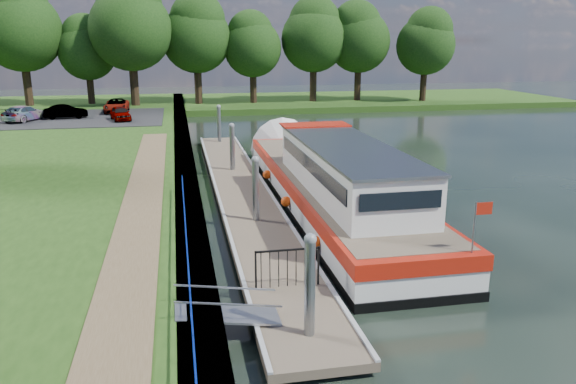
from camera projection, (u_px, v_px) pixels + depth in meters
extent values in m
plane|color=black|center=(304.00, 338.00, 13.98)|extent=(160.00, 160.00, 0.00)
cube|color=#473D2D|center=(186.00, 183.00, 27.60)|extent=(1.10, 90.00, 0.78)
cube|color=#214212|center=(306.00, 101.00, 65.39)|extent=(60.00, 18.00, 0.60)
cube|color=brown|center=(139.00, 221.00, 20.51)|extent=(1.60, 40.00, 0.05)
cube|color=black|center=(79.00, 118.00, 47.67)|extent=(14.00, 12.00, 0.06)
cube|color=#0C2DBF|center=(187.00, 248.00, 15.91)|extent=(0.04, 18.00, 0.04)
cube|color=#0C2DBF|center=(188.00, 260.00, 16.01)|extent=(0.03, 18.00, 0.03)
cylinder|color=#0C2DBF|center=(194.00, 352.00, 11.27)|extent=(0.04, 0.04, 0.72)
cylinder|color=#0C2DBF|center=(191.00, 307.00, 13.16)|extent=(0.04, 0.04, 0.72)
cylinder|color=#0C2DBF|center=(188.00, 273.00, 15.06)|extent=(0.04, 0.04, 0.72)
cylinder|color=#0C2DBF|center=(187.00, 247.00, 16.95)|extent=(0.04, 0.04, 0.72)
cylinder|color=#0C2DBF|center=(185.00, 227.00, 18.84)|extent=(0.04, 0.04, 0.72)
cylinder|color=#0C2DBF|center=(184.00, 210.00, 20.74)|extent=(0.04, 0.04, 0.72)
cylinder|color=#0C2DBF|center=(183.00, 195.00, 22.63)|extent=(0.04, 0.04, 0.72)
cylinder|color=#0C2DBF|center=(182.00, 183.00, 24.52)|extent=(0.04, 0.04, 0.72)
cube|color=brown|center=(243.00, 193.00, 26.21)|extent=(2.50, 30.00, 0.24)
cube|color=#9EA0A3|center=(296.00, 318.00, 14.91)|extent=(2.30, 5.00, 0.30)
cube|color=#9EA0A3|center=(255.00, 224.00, 22.48)|extent=(2.30, 5.00, 0.30)
cube|color=#9EA0A3|center=(234.00, 178.00, 30.06)|extent=(2.30, 5.00, 0.30)
cube|color=#9EA0A3|center=(222.00, 150.00, 37.63)|extent=(2.30, 5.00, 0.30)
cube|color=#9EA0A3|center=(268.00, 189.00, 26.40)|extent=(0.12, 30.00, 0.06)
cube|color=#9EA0A3|center=(217.00, 191.00, 25.95)|extent=(0.12, 30.00, 0.06)
cylinder|color=gray|center=(310.00, 307.00, 13.22)|extent=(0.26, 0.26, 3.40)
sphere|color=gray|center=(310.00, 239.00, 12.77)|extent=(0.30, 0.30, 0.30)
cylinder|color=gray|center=(256.00, 203.00, 21.74)|extent=(0.26, 0.26, 3.40)
sphere|color=gray|center=(255.00, 160.00, 21.29)|extent=(0.30, 0.30, 0.30)
cylinder|color=gray|center=(232.00, 157.00, 30.26)|extent=(0.26, 0.26, 3.40)
sphere|color=gray|center=(232.00, 126.00, 29.81)|extent=(0.30, 0.30, 0.30)
cylinder|color=gray|center=(219.00, 131.00, 38.78)|extent=(0.26, 0.26, 3.40)
sphere|color=gray|center=(219.00, 107.00, 38.33)|extent=(0.30, 0.30, 0.30)
cube|color=#A5A8AD|center=(228.00, 314.00, 13.95)|extent=(2.58, 1.00, 0.43)
cube|color=#A5A8AD|center=(229.00, 304.00, 13.36)|extent=(2.58, 0.04, 0.41)
cube|color=#A5A8AD|center=(225.00, 288.00, 14.27)|extent=(2.58, 0.04, 0.41)
cube|color=black|center=(256.00, 270.00, 15.63)|extent=(0.05, 0.05, 1.15)
cube|color=black|center=(318.00, 266.00, 15.97)|extent=(0.05, 0.05, 1.15)
cube|color=black|center=(287.00, 250.00, 15.66)|extent=(1.85, 0.05, 0.05)
cube|color=black|center=(261.00, 270.00, 15.66)|extent=(0.02, 0.02, 1.10)
cube|color=black|center=(270.00, 269.00, 15.71)|extent=(0.02, 0.02, 1.10)
cube|color=black|center=(279.00, 269.00, 15.76)|extent=(0.02, 0.02, 1.10)
cube|color=black|center=(287.00, 268.00, 15.80)|extent=(0.02, 0.02, 1.10)
cube|color=black|center=(296.00, 267.00, 15.85)|extent=(0.02, 0.02, 1.10)
cube|color=black|center=(305.00, 267.00, 15.90)|extent=(0.02, 0.02, 1.10)
cube|color=black|center=(313.00, 266.00, 15.94)|extent=(0.02, 0.02, 1.10)
cube|color=black|center=(328.00, 206.00, 25.02)|extent=(4.00, 20.00, 0.55)
cube|color=silver|center=(329.00, 193.00, 24.86)|extent=(3.96, 19.90, 0.65)
cube|color=#A81A0B|center=(329.00, 181.00, 24.72)|extent=(4.04, 20.00, 0.48)
cube|color=brown|center=(329.00, 176.00, 24.66)|extent=(3.68, 19.20, 0.04)
cone|color=silver|center=(284.00, 151.00, 34.73)|extent=(4.00, 1.50, 4.00)
cube|color=silver|center=(346.00, 169.00, 22.06)|extent=(3.00, 11.00, 1.75)
cube|color=gray|center=(347.00, 146.00, 21.82)|extent=(3.10, 11.20, 0.10)
cube|color=black|center=(309.00, 164.00, 21.71)|extent=(0.04, 10.00, 0.55)
cube|color=black|center=(383.00, 161.00, 22.28)|extent=(0.04, 10.00, 0.55)
cube|color=black|center=(313.00, 139.00, 27.25)|extent=(2.60, 0.04, 0.55)
cube|color=black|center=(401.00, 201.00, 16.74)|extent=(2.60, 0.04, 0.55)
cube|color=#A81A0B|center=(315.00, 125.00, 26.72)|extent=(3.20, 1.60, 0.06)
cylinder|color=gray|center=(474.00, 228.00, 15.56)|extent=(0.05, 0.05, 1.50)
cube|color=#A81A0B|center=(484.00, 208.00, 15.47)|extent=(0.50, 0.02, 0.35)
sphere|color=#FD4E0E|center=(315.00, 242.00, 18.78)|extent=(0.44, 0.44, 0.44)
sphere|color=#FD4E0E|center=(286.00, 202.00, 23.51)|extent=(0.44, 0.44, 0.44)
sphere|color=#FD4E0E|center=(267.00, 175.00, 28.24)|extent=(0.44, 0.44, 0.44)
imported|color=#594C47|center=(352.00, 202.00, 17.52)|extent=(0.54, 0.70, 1.72)
cylinder|color=#332316|center=(28.00, 86.00, 56.71)|extent=(0.83, 0.83, 4.21)
sphere|color=black|center=(21.00, 31.00, 55.31)|extent=(7.95, 7.95, 7.95)
sphere|color=black|center=(16.00, 10.00, 54.85)|extent=(6.31, 6.31, 6.31)
cylinder|color=#332316|center=(91.00, 90.00, 58.47)|extent=(0.70, 0.70, 3.10)
sphere|color=black|center=(87.00, 51.00, 57.44)|extent=(5.85, 5.85, 5.85)
sphere|color=black|center=(84.00, 36.00, 57.18)|extent=(4.65, 4.65, 4.65)
cylinder|color=#332316|center=(134.00, 86.00, 56.80)|extent=(0.84, 0.84, 4.29)
sphere|color=black|center=(130.00, 29.00, 55.37)|extent=(8.10, 8.10, 8.10)
sphere|color=black|center=(130.00, 8.00, 54.99)|extent=(6.44, 6.44, 6.44)
cylinder|color=#332316|center=(198.00, 86.00, 59.97)|extent=(0.79, 0.79, 3.83)
sphere|color=black|center=(196.00, 38.00, 58.69)|extent=(7.24, 7.24, 7.24)
sphere|color=black|center=(197.00, 20.00, 58.04)|extent=(5.75, 5.75, 5.75)
cylinder|color=#332316|center=(253.00, 88.00, 60.91)|extent=(0.72, 0.72, 3.26)
sphere|color=black|center=(253.00, 48.00, 59.82)|extent=(6.16, 6.16, 6.16)
sphere|color=black|center=(250.00, 33.00, 59.62)|extent=(4.89, 4.89, 4.89)
cylinder|color=#332316|center=(313.00, 84.00, 62.39)|extent=(0.78, 0.78, 3.77)
sphere|color=black|center=(314.00, 39.00, 61.13)|extent=(7.13, 7.13, 7.13)
sphere|color=black|center=(314.00, 22.00, 60.91)|extent=(5.66, 5.66, 5.66)
cylinder|color=#332316|center=(358.00, 84.00, 63.39)|extent=(0.77, 0.77, 3.65)
sphere|color=black|center=(359.00, 41.00, 62.17)|extent=(6.89, 6.89, 6.89)
sphere|color=black|center=(356.00, 25.00, 61.67)|extent=(5.47, 5.47, 5.47)
cylinder|color=#332316|center=(423.00, 85.00, 62.98)|extent=(0.74, 0.74, 3.41)
sphere|color=black|center=(426.00, 45.00, 61.85)|extent=(6.43, 6.43, 6.43)
sphere|color=black|center=(429.00, 30.00, 61.26)|extent=(5.11, 5.11, 5.11)
imported|color=#999999|center=(120.00, 113.00, 45.99)|extent=(2.10, 3.58, 1.14)
imported|color=#999999|center=(66.00, 112.00, 47.10)|extent=(3.61, 1.69, 1.15)
imported|color=#999999|center=(24.00, 113.00, 45.64)|extent=(3.24, 4.61, 1.24)
imported|color=#999999|center=(117.00, 106.00, 50.97)|extent=(2.08, 4.43, 1.23)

